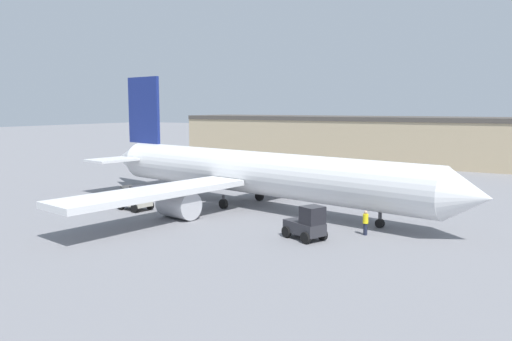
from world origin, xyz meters
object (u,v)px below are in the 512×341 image
at_px(airplane, 247,172).
at_px(belt_loader_truck, 137,198).
at_px(baggage_tug, 307,224).
at_px(ground_crew_worker, 366,222).

relative_size(airplane, belt_loader_truck, 13.50).
distance_m(baggage_tug, belt_loader_truck, 17.76).
xyz_separation_m(airplane, baggage_tug, (10.06, -8.62, -2.08)).
xyz_separation_m(ground_crew_worker, belt_loader_truck, (-20.89, -1.63, 0.11)).
bearing_deg(ground_crew_worker, belt_loader_truck, -177.18).
bearing_deg(ground_crew_worker, airplane, 156.60).
bearing_deg(belt_loader_truck, ground_crew_worker, 13.74).
xyz_separation_m(ground_crew_worker, baggage_tug, (-3.21, -3.32, 0.15)).
bearing_deg(belt_loader_truck, airplane, 51.53).
xyz_separation_m(airplane, ground_crew_worker, (13.27, -5.30, -2.23)).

